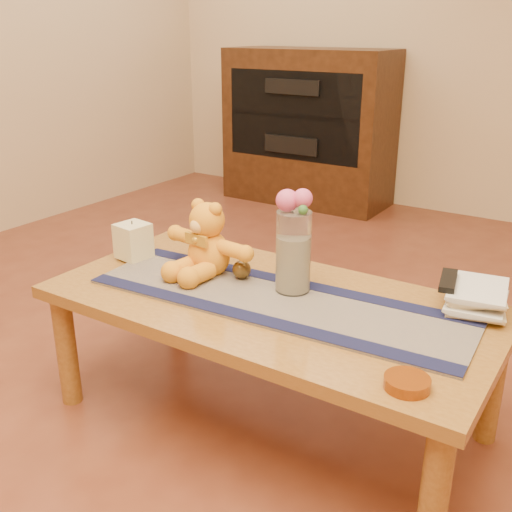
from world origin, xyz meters
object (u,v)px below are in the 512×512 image
Objects in this scene: pillar_candle at (133,241)px; glass_vase at (293,252)px; bronze_ball at (242,270)px; tv_remote at (448,280)px; book_bottom at (446,302)px; amber_dish at (407,383)px; teddy_bear at (209,239)px.

glass_vase reaches higher than pillar_candle.
tv_remote reaches higher than bronze_ball.
glass_vase reaches higher than book_bottom.
tv_remote reaches higher than amber_dish.
tv_remote is (1.07, 0.22, 0.01)m from pillar_candle.
bronze_ball is 0.66m from tv_remote.
book_bottom is at bearing 12.31° from pillar_candle.
pillar_candle is 1.09m from tv_remote.
pillar_candle is (-0.31, -0.04, -0.06)m from teddy_bear.
amber_dish is at bearing -24.87° from bronze_ball.
teddy_bear is at bearing -174.72° from bronze_ball.
glass_vase is 2.37× the size of amber_dish.
bronze_ball is 0.28× the size of book_bottom.
pillar_candle is 1.15× the size of amber_dish.
amber_dish is at bearing -13.38° from pillar_candle.
glass_vase reaches higher than bronze_ball.
tv_remote is (0.00, -0.01, 0.07)m from book_bottom.
glass_vase is 0.61m from amber_dish.
teddy_bear is 5.65× the size of bronze_ball.
book_bottom is (0.44, 0.17, -0.13)m from glass_vase.
glass_vase is 1.62× the size of tv_remote.
pillar_candle reaches higher than amber_dish.
amber_dish is at bearing -33.41° from glass_vase.
book_bottom is 1.39× the size of tv_remote.
teddy_bear is 0.15m from bronze_ball.
glass_vase reaches higher than teddy_bear.
tv_remote is at bearing -93.00° from book_bottom.
bronze_ball is at bearing -176.77° from tv_remote.
teddy_bear is at bearing -176.24° from glass_vase.
tv_remote is at bearing 96.46° from amber_dish.
book_bottom is 0.08m from tv_remote.
pillar_candle reaches higher than bronze_ball.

